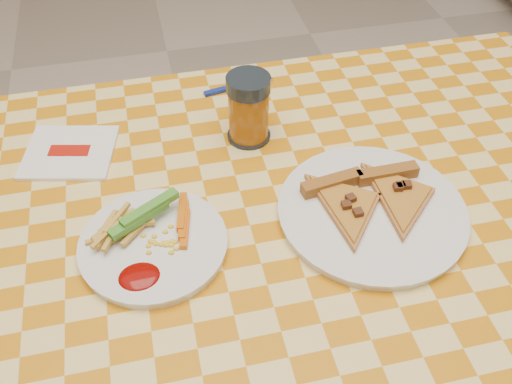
# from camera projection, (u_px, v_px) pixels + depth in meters

# --- Properties ---
(table) EXTENTS (1.28, 0.88, 0.76)m
(table) POSITION_uv_depth(u_px,v_px,m) (255.00, 276.00, 0.84)
(table) COLOR silver
(table) RESTS_ON ground
(plate_left) EXTENTS (0.26, 0.26, 0.01)m
(plate_left) POSITION_uv_depth(u_px,v_px,m) (154.00, 246.00, 0.78)
(plate_left) COLOR white
(plate_left) RESTS_ON table
(plate_right) EXTENTS (0.33, 0.33, 0.01)m
(plate_right) POSITION_uv_depth(u_px,v_px,m) (372.00, 213.00, 0.82)
(plate_right) COLOR white
(plate_right) RESTS_ON table
(fries_veggies) EXTENTS (0.16, 0.15, 0.04)m
(fries_veggies) POSITION_uv_depth(u_px,v_px,m) (145.00, 231.00, 0.77)
(fries_veggies) COLOR gold
(fries_veggies) RESTS_ON plate_left
(pizza_slices) EXTENTS (0.21, 0.20, 0.02)m
(pizza_slices) POSITION_uv_depth(u_px,v_px,m) (371.00, 199.00, 0.82)
(pizza_slices) COLOR #BA7239
(pizza_slices) RESTS_ON plate_right
(drink_glass) EXTENTS (0.07, 0.07, 0.12)m
(drink_glass) POSITION_uv_depth(u_px,v_px,m) (249.00, 109.00, 0.91)
(drink_glass) COLOR black
(drink_glass) RESTS_ON table
(napkin) EXTENTS (0.16, 0.16, 0.01)m
(napkin) POSITION_uv_depth(u_px,v_px,m) (70.00, 152.00, 0.92)
(napkin) COLOR white
(napkin) RESTS_ON table
(fork) EXTENTS (0.13, 0.04, 0.01)m
(fork) POSITION_uv_depth(u_px,v_px,m) (239.00, 85.00, 1.05)
(fork) COLOR navy
(fork) RESTS_ON table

